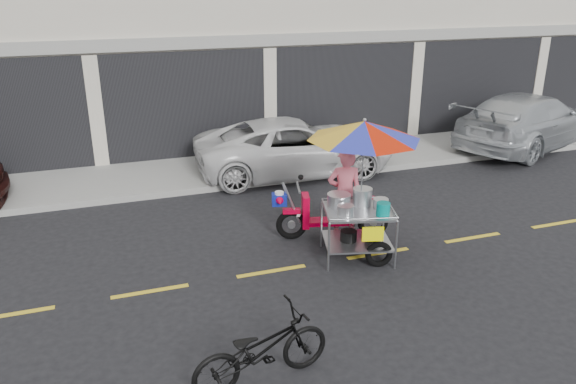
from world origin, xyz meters
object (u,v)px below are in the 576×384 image
object	(u,v)px
food_vendor_rig	(355,167)
near_bicycle	(261,349)
silver_pickup	(528,121)
white_pickup	(295,147)

from	to	relation	value
food_vendor_rig	near_bicycle	bearing A→B (deg)	-116.29
silver_pickup	food_vendor_rig	distance (m)	8.77
silver_pickup	near_bicycle	size ratio (longest dim) A/B	3.05
near_bicycle	food_vendor_rig	world-z (taller)	food_vendor_rig
silver_pickup	near_bicycle	bearing A→B (deg)	103.84
white_pickup	food_vendor_rig	distance (m)	4.46
silver_pickup	near_bicycle	xyz separation A→B (m)	(-10.14, -7.28, -0.32)
near_bicycle	white_pickup	bearing A→B (deg)	-31.18
white_pickup	food_vendor_rig	bearing A→B (deg)	176.85
silver_pickup	white_pickup	bearing A→B (deg)	68.16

